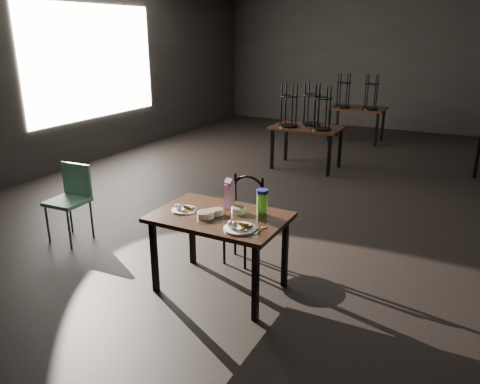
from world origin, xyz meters
The scene contains 14 objects.
room centered at (-0.06, 0.01, 2.33)m, with size 12.00×12.04×3.22m.
main_table centered at (-0.51, -2.70, 0.67)m, with size 1.20×0.80×0.75m.
plate_left centered at (-0.86, -2.75, 0.77)m, with size 0.23×0.23×0.07m.
plate_right centered at (-0.20, -2.90, 0.77)m, with size 0.28×0.28×0.09m.
bowl_near centered at (-0.55, -2.70, 0.78)m, with size 0.12×0.12×0.05m.
bowl_far centered at (-0.38, -2.56, 0.78)m, with size 0.13×0.13×0.05m.
bowl_big centered at (-0.59, -2.80, 0.78)m, with size 0.15×0.15×0.05m.
juice_carton centered at (-0.51, -2.49, 0.89)m, with size 0.09×0.09×0.29m.
water_bottle centered at (-0.17, -2.51, 0.87)m, with size 0.12×0.12×0.24m.
spoon centered at (-0.03, -2.78, 0.75)m, with size 0.05×0.20×0.01m.
bentwood_chair centered at (-0.60, -2.05, 0.54)m, with size 0.43×0.43×0.91m.
school_chair centered at (-2.62, -2.48, 0.53)m, with size 0.43×0.43×0.88m.
bg_table_left centered at (-1.23, 1.62, 0.78)m, with size 1.20×0.80×1.48m.
bg_table_far centered at (-1.00, 4.19, 0.75)m, with size 1.20×0.80×1.48m.
Camera 1 is at (1.48, -6.10, 2.32)m, focal length 35.00 mm.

